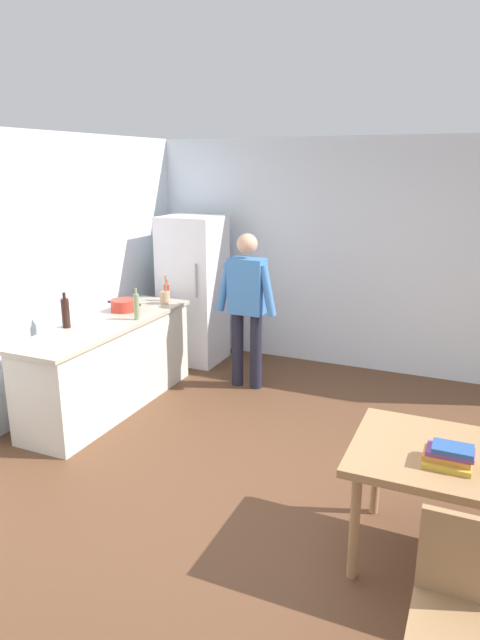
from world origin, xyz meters
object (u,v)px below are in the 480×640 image
at_px(cooking_pot, 124,305).
at_px(book_stack, 449,456).
at_px(person, 247,301).
at_px(chair, 462,605).
at_px(refrigerator, 193,290).
at_px(bottle_vinegar_tall, 137,306).
at_px(bottle_sauce_red, 167,292).
at_px(bottle_wine_dark, 66,313).
at_px(utensil_jar, 165,297).
at_px(dining_table, 473,470).

relative_size(cooking_pot, book_stack, 1.47).
height_order(person, chair, person).
distance_m(refrigerator, chair, 4.95).
bearing_deg(bottle_vinegar_tall, book_stack, -25.14).
relative_size(cooking_pot, bottle_sauce_red, 1.67).
bearing_deg(bottle_wine_dark, person, 46.89).
relative_size(chair, book_stack, 3.34).
relative_size(utensil_jar, bottle_wine_dark, 0.94).
bearing_deg(dining_table, refrigerator, 140.71).
bearing_deg(bottle_vinegar_tall, dining_table, -22.03).
bearing_deg(dining_table, person, 137.59).
bearing_deg(dining_table, chair, -90.00).
distance_m(dining_table, bottle_wine_dark, 3.73).
bearing_deg(chair, bottle_wine_dark, 155.40).
bearing_deg(bottle_sauce_red, bottle_wine_dark, -103.60).
bearing_deg(bottle_wine_dark, bottle_vinegar_tall, 47.65).
bearing_deg(book_stack, person, 134.07).
bearing_deg(cooking_pot, bottle_wine_dark, -100.58).
height_order(person, cooking_pot, person).
height_order(cooking_pot, bottle_vinegar_tall, bottle_vinegar_tall).
height_order(dining_table, bottle_sauce_red, bottle_sauce_red).
xyz_separation_m(refrigerator, dining_table, (3.30, -2.70, -0.23)).
bearing_deg(cooking_pot, person, 28.74).
bearing_deg(cooking_pot, book_stack, -26.36).
relative_size(person, bottle_vinegar_tall, 5.31).
distance_m(person, book_stack, 3.19).
relative_size(person, cooking_pot, 4.25).
xyz_separation_m(utensil_jar, bottle_vinegar_tall, (0.08, -0.67, 0.06)).
bearing_deg(book_stack, refrigerator, 138.09).
relative_size(bottle_wine_dark, book_stack, 1.25).
bearing_deg(dining_table, bottle_sauce_red, 147.73).
height_order(person, book_stack, person).
relative_size(person, chair, 1.87).
distance_m(cooking_pot, bottle_sauce_red, 0.60).
xyz_separation_m(refrigerator, bottle_wine_dark, (-0.33, -1.92, 0.15)).
bearing_deg(bottle_sauce_red, dining_table, -32.27).
distance_m(utensil_jar, bottle_wine_dark, 1.24).
bearing_deg(person, bottle_sauce_red, -176.71).
distance_m(cooking_pot, book_stack, 3.75).
relative_size(person, bottle_wine_dark, 5.00).
bearing_deg(chair, refrigerator, 133.12).
height_order(dining_table, utensil_jar, utensil_jar).
height_order(dining_table, book_stack, book_stack).
distance_m(cooking_pot, utensil_jar, 0.50).
height_order(utensil_jar, bottle_vinegar_tall, same).
bearing_deg(bottle_sauce_red, refrigerator, 88.94).
distance_m(bottle_vinegar_tall, book_stack, 3.36).
relative_size(chair, cooking_pot, 2.28).
bearing_deg(utensil_jar, bottle_vinegar_tall, -82.89).
relative_size(person, book_stack, 6.24).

